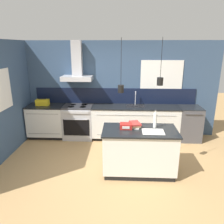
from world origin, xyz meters
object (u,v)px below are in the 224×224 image
Objects in this scene: red_supply_box at (126,126)px; yellow_toolbox at (42,102)px; dishwasher at (189,123)px; book_stack at (135,125)px; oven_range at (79,122)px; bottle_on_island at (155,120)px.

yellow_toolbox is (-2.23, 1.64, 0.03)m from red_supply_box.
yellow_toolbox reaches higher than dishwasher.
book_stack is (-1.56, -1.56, 0.50)m from dishwasher.
oven_range is 2.49m from bottle_on_island.
book_stack is 0.19m from red_supply_box.
dishwasher is at bearing 44.95° from book_stack.
oven_range is at bearing 127.95° from red_supply_box.
book_stack is at bearing -47.08° from oven_range.
yellow_toolbox is at bearing 150.91° from bottle_on_island.
oven_range is at bearing 132.92° from book_stack.
book_stack is (-0.40, 0.00, -0.11)m from bottle_on_island.
book_stack is 1.34× the size of red_supply_box.
dishwasher is at bearing -0.00° from yellow_toolbox.
bottle_on_island is 1.07× the size of yellow_toolbox.
bottle_on_island is 1.17× the size of book_stack.
book_stack is at bearing -135.05° from dishwasher.
bottle_on_island is at bearing -40.20° from oven_range.
red_supply_box is at bearing -172.54° from bottle_on_island.
red_supply_box is (1.27, -1.63, 0.51)m from oven_range.
book_stack is (1.44, -1.55, 0.50)m from oven_range.
dishwasher is 2.50× the size of bottle_on_island.
book_stack is at bearing 179.46° from bottle_on_island.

